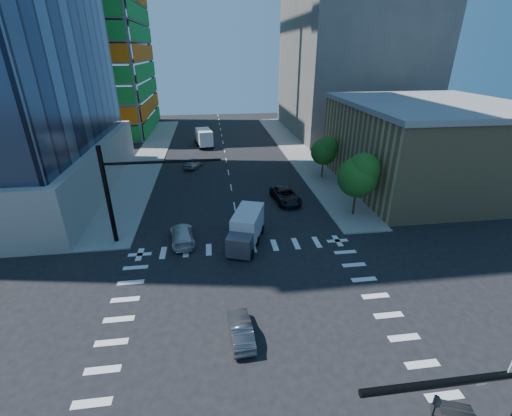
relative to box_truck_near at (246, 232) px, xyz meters
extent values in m
plane|color=black|center=(-0.39, -9.49, -1.30)|extent=(160.00, 160.00, 0.00)
cube|color=silver|center=(-0.39, -9.49, -1.30)|extent=(20.00, 20.00, 0.01)
cube|color=gray|center=(12.11, 30.51, -1.23)|extent=(5.00, 60.00, 0.15)
cube|color=gray|center=(-12.89, 30.51, -1.23)|extent=(5.00, 60.00, 0.15)
cube|color=green|center=(-15.29, 52.51, 23.20)|extent=(0.12, 24.00, 49.00)
cube|color=tan|center=(24.61, 12.51, 3.70)|extent=(20.00, 22.00, 10.00)
cube|color=gray|center=(24.61, 12.51, 9.00)|extent=(20.50, 22.50, 0.60)
cube|color=#605C56|center=(26.61, 45.51, 12.70)|extent=(24.00, 30.00, 28.00)
imported|color=black|center=(3.61, -20.99, 5.15)|extent=(0.16, 0.20, 1.00)
cylinder|color=black|center=(-11.89, 2.01, 3.35)|extent=(0.40, 0.40, 9.00)
cylinder|color=black|center=(-6.89, 2.01, 6.25)|extent=(10.00, 0.24, 0.24)
imported|color=black|center=(-5.89, 2.01, 5.15)|extent=(0.16, 0.20, 1.00)
cylinder|color=#382316|center=(12.11, 4.51, -0.01)|extent=(0.20, 0.20, 2.27)
sphere|color=#184813|center=(12.11, 4.51, 3.07)|extent=(4.16, 4.16, 4.16)
sphere|color=#307F2A|center=(12.51, 4.21, 4.05)|extent=(3.25, 3.25, 3.25)
cylinder|color=#382316|center=(12.41, 16.51, -0.19)|extent=(0.20, 0.20, 1.92)
sphere|color=#184813|center=(12.41, 16.51, 2.42)|extent=(3.52, 3.52, 3.52)
sphere|color=#307F2A|center=(12.81, 16.21, 3.25)|extent=(2.75, 2.75, 2.75)
cylinder|color=black|center=(10.31, -18.49, -0.20)|extent=(0.06, 0.06, 2.20)
imported|color=black|center=(5.68, 9.15, -0.54)|extent=(3.22, 5.79, 1.53)
imported|color=silver|center=(-5.80, 1.31, -0.59)|extent=(2.64, 5.15, 1.43)
imported|color=#AAABB2|center=(-5.42, 23.60, -0.57)|extent=(3.35, 4.60, 1.45)
imported|color=#48494C|center=(-1.47, -11.10, -0.67)|extent=(1.56, 3.89, 1.26)
cube|color=#BBBBBD|center=(0.00, 0.00, 0.45)|extent=(3.61, 5.07, 2.39)
cube|color=#46454D|center=(0.00, 0.00, -0.15)|extent=(2.54, 2.26, 1.75)
cube|color=white|center=(-4.02, 36.36, 0.59)|extent=(3.22, 5.31, 2.59)
cube|color=#46454D|center=(-4.02, 36.36, -0.06)|extent=(2.57, 2.16, 1.89)
camera|label=1|loc=(-2.64, -27.04, 15.01)|focal=24.00mm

